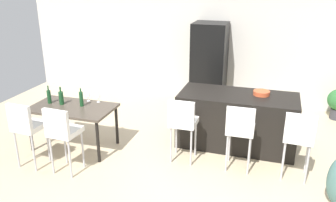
% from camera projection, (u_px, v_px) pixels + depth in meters
% --- Properties ---
extents(ground_plane, '(10.00, 10.00, 0.00)m').
position_uv_depth(ground_plane, '(204.00, 157.00, 5.64)').
color(ground_plane, '#C6B28E').
extents(back_wall, '(10.00, 0.12, 2.90)m').
position_uv_depth(back_wall, '(233.00, 39.00, 7.65)').
color(back_wall, beige).
rests_on(back_wall, ground_plane).
extents(kitchen_island, '(1.95, 0.87, 0.92)m').
position_uv_depth(kitchen_island, '(237.00, 120.00, 5.90)').
color(kitchen_island, black).
rests_on(kitchen_island, ground_plane).
extents(bar_chair_left, '(0.41, 0.41, 1.05)m').
position_uv_depth(bar_chair_left, '(183.00, 121.00, 5.29)').
color(bar_chair_left, white).
rests_on(bar_chair_left, ground_plane).
extents(bar_chair_middle, '(0.41, 0.41, 1.05)m').
position_uv_depth(bar_chair_middle, '(240.00, 128.00, 5.04)').
color(bar_chair_middle, white).
rests_on(bar_chair_middle, ground_plane).
extents(bar_chair_right, '(0.42, 0.42, 1.05)m').
position_uv_depth(bar_chair_right, '(299.00, 135.00, 4.81)').
color(bar_chair_right, white).
rests_on(bar_chair_right, ground_plane).
extents(dining_table, '(1.37, 0.79, 0.74)m').
position_uv_depth(dining_table, '(73.00, 111.00, 5.74)').
color(dining_table, '#4C4238').
rests_on(dining_table, ground_plane).
extents(dining_chair_near, '(0.42, 0.42, 1.05)m').
position_uv_depth(dining_chair_near, '(26.00, 125.00, 5.15)').
color(dining_chair_near, white).
rests_on(dining_chair_near, ground_plane).
extents(dining_chair_far, '(0.42, 0.42, 1.05)m').
position_uv_depth(dining_chair_far, '(62.00, 130.00, 4.97)').
color(dining_chair_far, white).
rests_on(dining_chair_far, ground_plane).
extents(wine_bottle_right, '(0.07, 0.07, 0.31)m').
position_uv_depth(wine_bottle_right, '(49.00, 96.00, 5.84)').
color(wine_bottle_right, '#194723').
rests_on(wine_bottle_right, dining_table).
extents(wine_bottle_corner, '(0.06, 0.06, 0.31)m').
position_uv_depth(wine_bottle_corner, '(81.00, 99.00, 5.71)').
color(wine_bottle_corner, '#194723').
rests_on(wine_bottle_corner, dining_table).
extents(wine_bottle_near, '(0.08, 0.08, 0.31)m').
position_uv_depth(wine_bottle_near, '(61.00, 98.00, 5.79)').
color(wine_bottle_near, '#194723').
rests_on(wine_bottle_near, dining_table).
extents(wine_glass_left, '(0.07, 0.07, 0.17)m').
position_uv_depth(wine_glass_left, '(88.00, 94.00, 5.93)').
color(wine_glass_left, silver).
rests_on(wine_glass_left, dining_table).
extents(wine_glass_middle, '(0.07, 0.07, 0.17)m').
position_uv_depth(wine_glass_middle, '(98.00, 95.00, 5.88)').
color(wine_glass_middle, silver).
rests_on(wine_glass_middle, dining_table).
extents(refrigerator, '(0.72, 0.68, 1.84)m').
position_uv_depth(refrigerator, '(209.00, 65.00, 7.57)').
color(refrigerator, black).
rests_on(refrigerator, ground_plane).
extents(fruit_bowl, '(0.27, 0.27, 0.07)m').
position_uv_depth(fruit_bowl, '(261.00, 93.00, 5.72)').
color(fruit_bowl, '#C6512D').
rests_on(fruit_bowl, kitchen_island).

